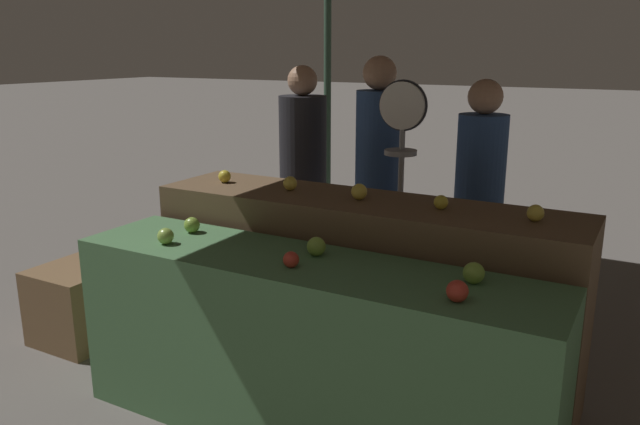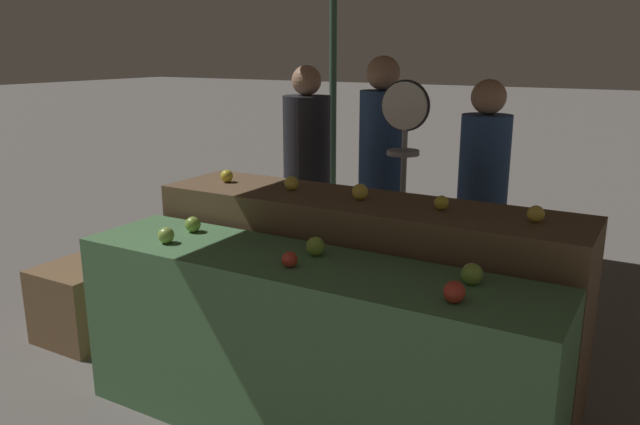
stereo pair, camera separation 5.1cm
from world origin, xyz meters
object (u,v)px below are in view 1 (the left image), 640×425
object	(u,v)px
produce_scale	(401,152)
wooden_crate_side	(79,304)
person_vendor_at_scale	(479,188)
person_customer_left	(378,162)
person_customer_right	(303,161)

from	to	relation	value
produce_scale	wooden_crate_side	distance (m)	2.27
wooden_crate_side	produce_scale	bearing A→B (deg)	31.37
person_vendor_at_scale	person_customer_left	xyz separation A→B (m)	(-0.77, 0.12, 0.09)
person_customer_right	wooden_crate_side	size ratio (longest dim) A/B	3.50
person_customer_left	person_vendor_at_scale	bearing A→B (deg)	160.84
person_customer_left	wooden_crate_side	distance (m)	2.22
person_vendor_at_scale	person_customer_left	world-z (taller)	person_customer_left
produce_scale	person_vendor_at_scale	size ratio (longest dim) A/B	1.00
person_vendor_at_scale	produce_scale	bearing A→B (deg)	11.31
person_customer_left	person_customer_right	xyz separation A→B (m)	(-0.66, 0.07, -0.06)
person_vendor_at_scale	wooden_crate_side	distance (m)	2.67
produce_scale	person_vendor_at_scale	xyz separation A→B (m)	(0.41, 0.35, -0.25)
person_vendor_at_scale	person_customer_left	size ratio (longest dim) A/B	0.92
person_customer_left	person_customer_right	distance (m)	0.67
produce_scale	person_customer_left	distance (m)	0.61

